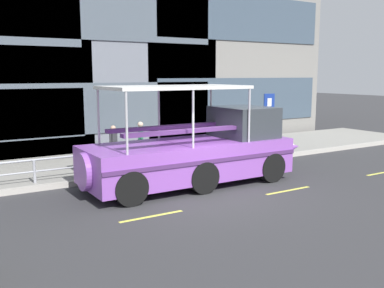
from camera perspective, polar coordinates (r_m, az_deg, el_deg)
ground_plane at (r=13.46m, az=1.95°, el=-6.54°), size 120.00×120.00×0.00m
sidewalk at (r=18.23m, az=-7.89°, el=-2.17°), size 32.00×4.80×0.18m
curb_edge at (r=16.03m, az=-4.25°, el=-3.67°), size 32.00×0.18×0.18m
lane_centreline at (r=12.65m, az=4.56°, el=-7.57°), size 25.80×0.12×0.01m
curb_guardrail at (r=16.16m, az=-5.19°, el=-1.35°), size 11.86×0.09×0.78m
parking_sign at (r=19.82m, az=9.96°, el=4.09°), size 0.60×0.12×2.60m
duck_tour_boat at (r=14.57m, az=1.24°, el=-0.97°), size 8.65×2.58×3.27m
pedestrian_near_bow at (r=19.22m, az=4.68°, el=1.95°), size 0.38×0.39×1.76m
pedestrian_mid_left at (r=17.38m, az=-6.73°, el=0.83°), size 0.26×0.44×1.60m
pedestrian_mid_right at (r=17.01m, az=-10.22°, el=0.39°), size 0.39×0.28×1.51m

